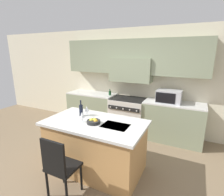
% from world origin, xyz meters
% --- Properties ---
extents(ground_plane, '(10.00, 10.00, 0.00)m').
position_xyz_m(ground_plane, '(0.00, 0.00, 0.00)').
color(ground_plane, '#7A664C').
extents(back_cabinetry, '(10.00, 0.46, 2.70)m').
position_xyz_m(back_cabinetry, '(0.00, 2.23, 1.60)').
color(back_cabinetry, beige).
rests_on(back_cabinetry, ground_plane).
extents(back_counter, '(3.63, 0.62, 0.95)m').
position_xyz_m(back_counter, '(-0.00, 1.98, 0.47)').
color(back_counter, gray).
rests_on(back_counter, ground_plane).
extents(range_stove, '(0.89, 0.70, 0.93)m').
position_xyz_m(range_stove, '(-0.00, 1.96, 0.46)').
color(range_stove, beige).
rests_on(range_stove, ground_plane).
extents(microwave, '(0.55, 0.42, 0.29)m').
position_xyz_m(microwave, '(1.00, 1.98, 1.09)').
color(microwave, '#B7B7BC').
rests_on(microwave, back_counter).
extents(kitchen_island, '(1.75, 0.99, 0.93)m').
position_xyz_m(kitchen_island, '(0.04, 0.24, 0.47)').
color(kitchen_island, '#B7844C').
rests_on(kitchen_island, ground_plane).
extents(island_chair, '(0.42, 0.40, 0.97)m').
position_xyz_m(island_chair, '(-0.07, -0.56, 0.54)').
color(island_chair, black).
rests_on(island_chair, ground_plane).
extents(wine_bottle, '(0.07, 0.07, 0.30)m').
position_xyz_m(wine_bottle, '(-0.34, 0.37, 1.04)').
color(wine_bottle, black).
rests_on(wine_bottle, kitchen_island).
extents(wine_glass_near, '(0.08, 0.08, 0.18)m').
position_xyz_m(wine_glass_near, '(-0.15, 0.14, 1.05)').
color(wine_glass_near, white).
rests_on(wine_glass_near, kitchen_island).
extents(wine_glass_far, '(0.08, 0.08, 0.18)m').
position_xyz_m(wine_glass_far, '(-0.27, 0.45, 1.05)').
color(wine_glass_far, white).
rests_on(wine_glass_far, kitchen_island).
extents(fruit_bowl, '(0.23, 0.23, 0.08)m').
position_xyz_m(fruit_bowl, '(0.06, 0.17, 0.96)').
color(fruit_bowl, black).
rests_on(fruit_bowl, kitchen_island).
extents(oil_bottle_on_counter, '(0.07, 0.07, 0.17)m').
position_xyz_m(oil_bottle_on_counter, '(-0.55, 1.98, 1.01)').
color(oil_bottle_on_counter, '#194723').
rests_on(oil_bottle_on_counter, back_counter).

